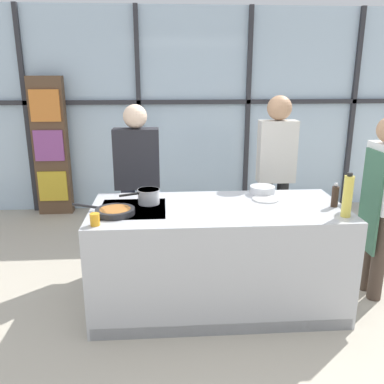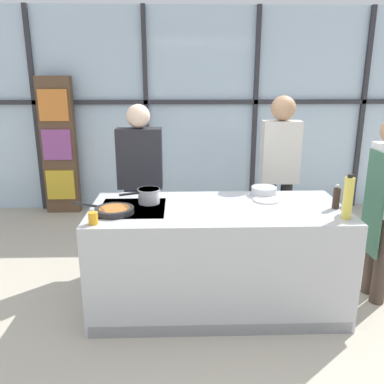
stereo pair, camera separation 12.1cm
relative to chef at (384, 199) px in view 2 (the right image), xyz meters
name	(u,v)px [view 2 (the right image)]	position (x,y,z in m)	size (l,w,h in m)	color
ground_plane	(216,304)	(-1.40, -0.07, -0.92)	(18.00, 18.00, 0.00)	#BCB29E
back_window_wall	(201,112)	(-1.40, 2.66, 0.48)	(6.40, 0.10, 2.80)	silver
bookshelf	(59,146)	(-3.38, 2.47, 0.03)	(0.46, 0.19, 1.90)	brown
demo_island	(217,257)	(-1.40, -0.08, -0.48)	(2.06, 0.91, 0.89)	#B7BABF
chef	(384,199)	(0.00, 0.00, 0.00)	(0.22, 0.38, 1.60)	#47382D
spectator_far_left	(140,177)	(-2.10, 0.78, 0.01)	(0.44, 0.23, 1.64)	#232838
spectator_center_left	(280,168)	(-0.70, 0.78, 0.09)	(0.37, 0.24, 1.72)	black
frying_pan	(114,210)	(-2.22, -0.20, -0.01)	(0.51, 0.33, 0.04)	#232326
saucepan	(149,196)	(-1.97, 0.05, 0.03)	(0.32, 0.20, 0.12)	silver
white_plate	(267,200)	(-0.97, 0.08, -0.03)	(0.23, 0.23, 0.01)	white
mixing_bowl	(264,190)	(-0.96, 0.26, 0.00)	(0.22, 0.22, 0.07)	silver
oil_bottle	(348,198)	(-0.47, -0.37, 0.13)	(0.07, 0.07, 0.34)	#E0CC4C
pepper_grinder	(336,197)	(-0.46, -0.13, 0.06)	(0.06, 0.06, 0.20)	#332319
juice_glass_near	(93,218)	(-2.33, -0.43, 0.01)	(0.07, 0.07, 0.09)	orange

